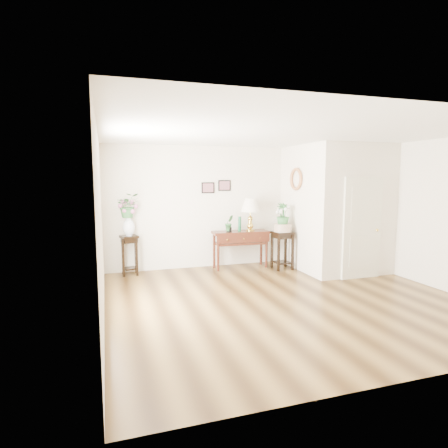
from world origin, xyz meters
name	(u,v)px	position (x,y,z in m)	size (l,w,h in m)	color
floor	(286,299)	(0.00, 0.00, 0.00)	(6.00, 5.50, 0.02)	brown
ceiling	(290,134)	(0.00, 0.00, 2.80)	(6.00, 5.50, 0.02)	white
wall_back	(234,207)	(0.00, 2.75, 1.40)	(6.00, 0.02, 2.80)	white
wall_front	(418,248)	(0.00, -2.75, 1.40)	(6.00, 0.02, 2.80)	white
wall_left	(101,226)	(-3.00, 0.00, 1.40)	(0.02, 5.50, 2.80)	white
wall_right	(429,213)	(3.00, 0.00, 1.40)	(0.02, 5.50, 2.80)	white
partition	(334,208)	(2.10, 1.77, 1.40)	(1.80, 1.95, 2.80)	white
door	(362,228)	(2.10, 0.78, 1.05)	(0.90, 0.05, 2.10)	beige
art_print_left	(208,188)	(-0.65, 2.73, 1.85)	(0.30, 0.02, 0.25)	black
art_print_right	(224,185)	(-0.25, 2.73, 1.90)	(0.30, 0.02, 0.25)	black
wall_ornament	(296,179)	(1.16, 1.90, 2.05)	(0.51, 0.51, 0.07)	tan
console_table	(240,249)	(0.02, 2.37, 0.43)	(1.29, 0.43, 0.86)	#370D07
table_lamp	(250,216)	(0.26, 2.37, 1.21)	(0.43, 0.43, 0.76)	gold
green_vase	(240,224)	(0.00, 2.37, 1.03)	(0.07, 0.07, 0.34)	#0C4926
potted_plant	(229,224)	(-0.25, 2.37, 1.04)	(0.20, 0.16, 0.36)	#2D6530
plant_stand_a	(130,255)	(-2.46, 2.49, 0.43)	(0.33, 0.33, 0.86)	black
porcelain_vase	(129,225)	(-2.46, 2.49, 1.08)	(0.25, 0.25, 0.43)	white
lily_arrangement	(128,205)	(-2.46, 2.49, 1.52)	(0.47, 0.41, 0.52)	#2D6530
plant_stand_b	(282,250)	(0.90, 1.99, 0.43)	(0.41, 0.41, 0.86)	black
ceramic_bowl	(283,228)	(0.90, 1.99, 0.94)	(0.40, 0.40, 0.18)	#BAAC98
narcissus	(283,215)	(0.90, 1.99, 1.25)	(0.30, 0.30, 0.53)	#2D6530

